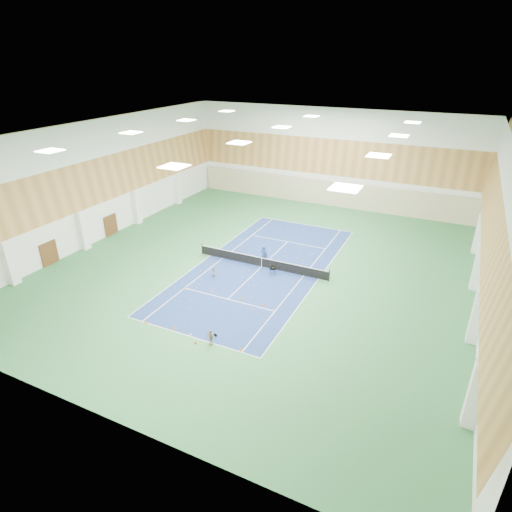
{
  "coord_description": "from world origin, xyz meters",
  "views": [
    {
      "loc": [
        14.79,
        -31.87,
        17.77
      ],
      "look_at": [
        0.37,
        -1.95,
        2.0
      ],
      "focal_mm": 30.0,
      "sensor_mm": 36.0,
      "label": 1
    }
  ],
  "objects_px": {
    "child_apron": "(210,337)",
    "ball_cart": "(273,271)",
    "tennis_net": "(262,261)",
    "child_court": "(214,273)",
    "coach": "(264,255)"
  },
  "relations": [
    {
      "from": "tennis_net",
      "to": "ball_cart",
      "type": "bearing_deg",
      "value": -32.86
    },
    {
      "from": "ball_cart",
      "to": "coach",
      "type": "bearing_deg",
      "value": 123.59
    },
    {
      "from": "ball_cart",
      "to": "child_court",
      "type": "bearing_deg",
      "value": -158.32
    },
    {
      "from": "child_court",
      "to": "ball_cart",
      "type": "height_order",
      "value": "child_court"
    },
    {
      "from": "child_apron",
      "to": "ball_cart",
      "type": "xyz_separation_m",
      "value": [
        -0.29,
        11.03,
        -0.15
      ]
    },
    {
      "from": "child_apron",
      "to": "tennis_net",
      "type": "bearing_deg",
      "value": 114.42
    },
    {
      "from": "coach",
      "to": "ball_cart",
      "type": "relative_size",
      "value": 2.28
    },
    {
      "from": "child_apron",
      "to": "ball_cart",
      "type": "bearing_deg",
      "value": 107.29
    },
    {
      "from": "child_court",
      "to": "child_apron",
      "type": "xyz_separation_m",
      "value": [
        4.65,
        -8.22,
        0.04
      ]
    },
    {
      "from": "child_court",
      "to": "coach",
      "type": "bearing_deg",
      "value": 16.81
    },
    {
      "from": "tennis_net",
      "to": "ball_cart",
      "type": "xyz_separation_m",
      "value": [
        1.54,
        -0.99,
        -0.14
      ]
    },
    {
      "from": "coach",
      "to": "ball_cart",
      "type": "distance_m",
      "value": 2.3
    },
    {
      "from": "coach",
      "to": "child_apron",
      "type": "height_order",
      "value": "coach"
    },
    {
      "from": "tennis_net",
      "to": "ball_cart",
      "type": "height_order",
      "value": "tennis_net"
    },
    {
      "from": "tennis_net",
      "to": "coach",
      "type": "xyz_separation_m",
      "value": [
        -0.04,
        0.6,
        0.38
      ]
    }
  ]
}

